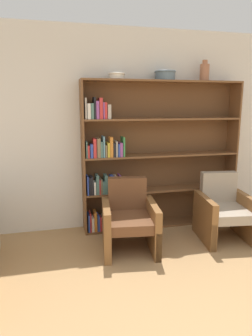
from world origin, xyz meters
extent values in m
cube|color=silver|center=(0.00, 2.74, 1.38)|extent=(12.00, 0.06, 2.75)
cube|color=brown|center=(-0.79, 2.55, 1.03)|extent=(0.02, 0.30, 2.06)
cube|color=brown|center=(1.43, 2.55, 1.03)|extent=(0.02, 0.30, 2.06)
cube|color=brown|center=(0.32, 2.55, 2.04)|extent=(2.20, 0.30, 0.03)
cube|color=brown|center=(0.32, 2.55, 0.01)|extent=(2.20, 0.30, 0.03)
cube|color=brown|center=(0.32, 2.70, 1.03)|extent=(2.20, 0.01, 2.06)
cube|color=#334CB2|center=(-0.74, 2.52, 0.14)|extent=(0.02, 0.19, 0.24)
cube|color=red|center=(-0.72, 2.50, 0.16)|extent=(0.02, 0.16, 0.27)
cube|color=white|center=(-0.69, 2.50, 0.13)|extent=(0.03, 0.14, 0.20)
cube|color=orange|center=(-0.65, 2.52, 0.16)|extent=(0.04, 0.19, 0.27)
cube|color=#334CB2|center=(-0.61, 2.52, 0.14)|extent=(0.03, 0.19, 0.22)
cube|color=red|center=(-0.58, 2.50, 0.12)|extent=(0.03, 0.15, 0.20)
cube|color=#B2A899|center=(-0.55, 2.50, 0.13)|extent=(0.02, 0.15, 0.20)
cube|color=#388C47|center=(-0.53, 2.50, 0.15)|extent=(0.03, 0.15, 0.25)
cube|color=red|center=(-0.50, 2.50, 0.13)|extent=(0.02, 0.16, 0.21)
cube|color=#994C99|center=(-0.47, 2.52, 0.16)|extent=(0.03, 0.19, 0.28)
cube|color=#994C99|center=(-0.43, 2.50, 0.14)|extent=(0.03, 0.15, 0.22)
cube|color=#7F6B4C|center=(-0.39, 2.49, 0.12)|extent=(0.04, 0.13, 0.19)
cube|color=black|center=(-0.34, 2.52, 0.12)|extent=(0.03, 0.19, 0.18)
cube|color=#334CB2|center=(-0.32, 2.49, 0.14)|extent=(0.02, 0.13, 0.23)
cube|color=gold|center=(-0.29, 2.49, 0.14)|extent=(0.02, 0.14, 0.24)
cube|color=#669EB2|center=(-0.27, 2.49, 0.14)|extent=(0.02, 0.14, 0.23)
cube|color=brown|center=(0.32, 2.55, 0.54)|extent=(2.20, 0.30, 0.02)
cube|color=#334CB2|center=(-0.74, 2.51, 0.68)|extent=(0.02, 0.18, 0.25)
cube|color=black|center=(-0.72, 2.52, 0.67)|extent=(0.02, 0.19, 0.24)
cube|color=black|center=(-0.69, 2.51, 0.67)|extent=(0.03, 0.18, 0.24)
cube|color=white|center=(-0.65, 2.49, 0.64)|extent=(0.03, 0.14, 0.17)
cube|color=#4C756B|center=(-0.61, 2.51, 0.68)|extent=(0.04, 0.18, 0.26)
cube|color=red|center=(-0.58, 2.50, 0.65)|extent=(0.02, 0.16, 0.20)
cube|color=#7F6B4C|center=(-0.56, 2.49, 0.65)|extent=(0.02, 0.14, 0.21)
cube|color=#4C756B|center=(-0.53, 2.50, 0.64)|extent=(0.03, 0.15, 0.17)
cube|color=#4C756B|center=(-0.50, 2.51, 0.68)|extent=(0.04, 0.18, 0.25)
cube|color=#388C47|center=(-0.46, 2.51, 0.65)|extent=(0.03, 0.18, 0.19)
cube|color=#334CB2|center=(-0.41, 2.51, 0.67)|extent=(0.04, 0.16, 0.24)
cube|color=#B2A899|center=(-0.37, 2.51, 0.67)|extent=(0.03, 0.18, 0.24)
cube|color=white|center=(-0.33, 2.50, 0.64)|extent=(0.03, 0.15, 0.17)
cube|color=#994C99|center=(-0.30, 2.52, 0.67)|extent=(0.02, 0.19, 0.24)
cube|color=brown|center=(0.32, 2.55, 1.04)|extent=(2.20, 0.30, 0.02)
cube|color=#4C756B|center=(-0.75, 2.50, 1.16)|extent=(0.02, 0.14, 0.22)
cube|color=red|center=(-0.72, 2.52, 1.13)|extent=(0.03, 0.19, 0.16)
cube|color=#334CB2|center=(-0.68, 2.49, 1.14)|extent=(0.03, 0.13, 0.18)
cube|color=red|center=(-0.64, 2.51, 1.18)|extent=(0.04, 0.17, 0.25)
cube|color=#7F6B4C|center=(-0.59, 2.51, 1.18)|extent=(0.04, 0.17, 0.25)
cube|color=#4C756B|center=(-0.55, 2.50, 1.16)|extent=(0.03, 0.15, 0.21)
cube|color=#669EB2|center=(-0.52, 2.52, 1.19)|extent=(0.02, 0.19, 0.28)
cube|color=#7F6B4C|center=(-0.49, 2.51, 1.13)|extent=(0.02, 0.18, 0.16)
cube|color=gold|center=(-0.46, 2.51, 1.15)|extent=(0.03, 0.18, 0.19)
cube|color=orange|center=(-0.42, 2.49, 1.19)|extent=(0.04, 0.12, 0.27)
cube|color=black|center=(-0.38, 2.52, 1.15)|extent=(0.03, 0.19, 0.19)
cube|color=#B2A899|center=(-0.35, 2.52, 1.16)|extent=(0.02, 0.20, 0.21)
cube|color=#334CB2|center=(-0.32, 2.52, 1.14)|extent=(0.02, 0.19, 0.17)
cube|color=#994C99|center=(-0.29, 2.52, 1.15)|extent=(0.04, 0.19, 0.19)
cube|color=#388C47|center=(-0.25, 2.52, 1.18)|extent=(0.02, 0.19, 0.26)
cube|color=brown|center=(0.32, 2.55, 1.54)|extent=(2.20, 0.30, 0.02)
cube|color=#B2A899|center=(-0.74, 2.49, 1.69)|extent=(0.02, 0.13, 0.27)
cube|color=white|center=(-0.70, 2.50, 1.65)|extent=(0.04, 0.16, 0.20)
cube|color=#4C756B|center=(-0.66, 2.49, 1.65)|extent=(0.03, 0.13, 0.20)
cube|color=black|center=(-0.63, 2.52, 1.69)|extent=(0.02, 0.20, 0.28)
cube|color=#994C99|center=(-0.59, 2.49, 1.67)|extent=(0.04, 0.14, 0.23)
cube|color=red|center=(-0.55, 2.52, 1.69)|extent=(0.04, 0.19, 0.27)
cube|color=#994C99|center=(-0.52, 2.52, 1.66)|extent=(0.02, 0.18, 0.21)
cube|color=red|center=(-0.49, 2.49, 1.66)|extent=(0.03, 0.13, 0.21)
cube|color=#B2A899|center=(-0.44, 2.50, 1.65)|extent=(0.04, 0.16, 0.18)
cylinder|color=silver|center=(-0.32, 2.55, 2.09)|extent=(0.20, 0.20, 0.08)
torus|color=silver|center=(-0.32, 2.55, 2.13)|extent=(0.22, 0.22, 0.02)
cylinder|color=slate|center=(0.34, 2.55, 2.11)|extent=(0.27, 0.27, 0.12)
torus|color=slate|center=(0.34, 2.55, 2.17)|extent=(0.29, 0.29, 0.02)
cylinder|color=#A36647|center=(0.92, 2.55, 2.17)|extent=(0.13, 0.13, 0.22)
cylinder|color=#A36647|center=(0.92, 2.55, 2.31)|extent=(0.07, 0.07, 0.06)
cube|color=brown|center=(-0.07, 1.53, 0.17)|extent=(0.08, 0.08, 0.35)
cube|color=brown|center=(-0.64, 1.60, 0.17)|extent=(0.08, 0.08, 0.35)
cube|color=brown|center=(0.00, 2.14, 0.17)|extent=(0.08, 0.08, 0.35)
cube|color=brown|center=(-0.56, 2.21, 0.17)|extent=(0.08, 0.08, 0.35)
cube|color=brown|center=(-0.32, 1.87, 0.38)|extent=(0.56, 0.70, 0.12)
cube|color=brown|center=(-0.28, 2.15, 0.63)|extent=(0.49, 0.18, 0.44)
cube|color=brown|center=(-0.04, 1.83, 0.29)|extent=(0.17, 0.68, 0.59)
cube|color=brown|center=(-0.59, 1.90, 0.29)|extent=(0.17, 0.68, 0.59)
cube|color=brown|center=(0.64, 1.60, 0.17)|extent=(0.08, 0.08, 0.35)
cube|color=brown|center=(1.29, 2.13, 0.17)|extent=(0.08, 0.08, 0.35)
cube|color=brown|center=(0.72, 2.21, 0.17)|extent=(0.08, 0.08, 0.35)
cube|color=tan|center=(0.96, 1.87, 0.38)|extent=(0.56, 0.70, 0.12)
cube|color=tan|center=(1.00, 2.15, 0.63)|extent=(0.49, 0.18, 0.44)
cube|color=brown|center=(1.24, 1.83, 0.29)|extent=(0.17, 0.68, 0.59)
cube|color=brown|center=(0.69, 1.91, 0.29)|extent=(0.17, 0.68, 0.59)
camera|label=1|loc=(-1.15, -1.39, 1.74)|focal=32.00mm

